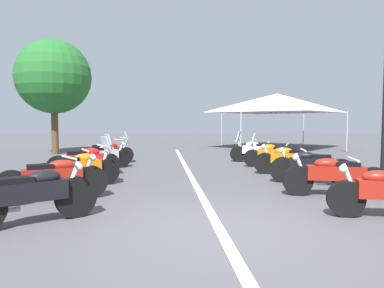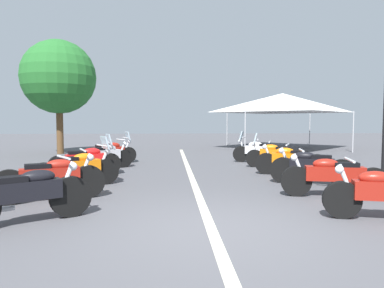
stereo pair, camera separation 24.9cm
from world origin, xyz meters
The scene contains 15 objects.
ground_plane centered at (0.00, 0.00, 0.00)m, with size 80.00×80.00×0.00m, color #4C4C51.
lane_centre_stripe centered at (5.07, 0.00, 0.00)m, with size 18.72×0.16×0.01m, color beige.
motorcycle_left_row_0 centered at (0.47, 2.82, 0.47)m, with size 1.24×1.78×1.02m.
motorcycle_left_row_1 centered at (2.04, 2.97, 0.47)m, with size 1.01×2.04×1.02m.
motorcycle_left_row_2 centered at (3.48, 2.82, 0.47)m, with size 1.23×1.87×1.21m.
motorcycle_left_row_3 centered at (5.17, 3.02, 0.47)m, with size 1.07×1.92×1.21m.
motorcycle_left_row_4 centered at (6.69, 2.80, 0.45)m, with size 1.28×1.80×0.98m.
motorcycle_left_row_5 centered at (8.13, 2.87, 0.46)m, with size 1.11×1.99×1.19m.
motorcycle_right_row_1 centered at (1.99, -2.79, 0.46)m, with size 0.86×2.15×1.00m.
motorcycle_right_row_2 centered at (3.48, -2.92, 0.46)m, with size 1.03×1.94×1.01m.
motorcycle_right_row_3 centered at (5.03, -2.94, 0.46)m, with size 0.95×2.02×1.00m.
motorcycle_right_row_4 centered at (6.73, -2.99, 0.46)m, with size 0.84×2.02×1.19m.
motorcycle_right_row_5 centered at (8.15, -2.81, 0.46)m, with size 1.02×1.99×1.20m.
roadside_tree_0 centered at (12.33, 5.95, 3.70)m, with size 3.52×3.52×5.48m.
event_tent centered at (15.01, -5.91, 2.65)m, with size 6.19×6.19×3.20m.
Camera 1 is at (-5.04, 0.85, 1.59)m, focal length 32.77 mm.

